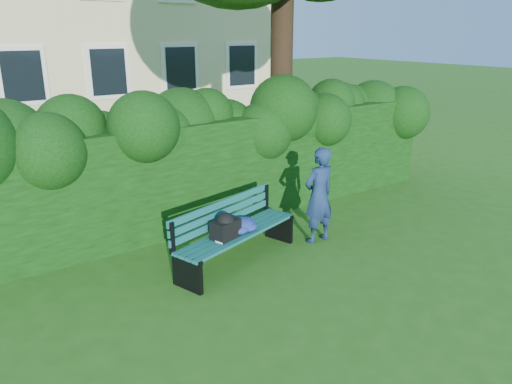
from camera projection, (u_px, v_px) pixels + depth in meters
ground at (280, 265)px, 7.15m from camera, size 80.00×80.00×0.00m
hedge at (202, 171)px, 8.58m from camera, size 10.00×1.00×1.80m
park_bench at (234, 229)px, 7.11m from camera, size 2.20×1.15×0.89m
man_reading at (319, 195)px, 7.75m from camera, size 0.57×0.38×1.53m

